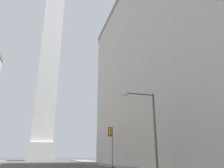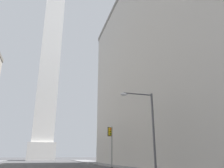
% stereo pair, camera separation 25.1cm
% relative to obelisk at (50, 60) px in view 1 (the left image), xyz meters
% --- Properties ---
extents(sidewalk_right, '(5.00, 97.45, 0.15)m').
position_rel_obelisk_xyz_m(sidewalk_right, '(12.63, -51.97, -37.69)').
color(sidewalk_right, slate).
rests_on(sidewalk_right, ground_plane).
extents(building_right, '(26.59, 47.16, 32.28)m').
position_rel_obelisk_xyz_m(building_right, '(25.57, -55.23, -21.62)').
color(building_right, '#B2AFAA').
rests_on(building_right, ground_plane).
extents(obelisk, '(9.25, 9.25, 78.47)m').
position_rel_obelisk_xyz_m(obelisk, '(0.00, 0.00, 0.00)').
color(obelisk, silver).
rests_on(obelisk, ground_plane).
extents(traffic_light_mid_right, '(0.79, 0.51, 5.67)m').
position_rel_obelisk_xyz_m(traffic_light_mid_right, '(9.91, -52.25, -34.03)').
color(traffic_light_mid_right, slate).
rests_on(traffic_light_mid_right, ground_plane).
extents(street_lamp, '(3.23, 0.36, 7.26)m').
position_rel_obelisk_xyz_m(street_lamp, '(9.52, -65.33, -33.21)').
color(street_lamp, '#4C4C51').
rests_on(street_lamp, ground_plane).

